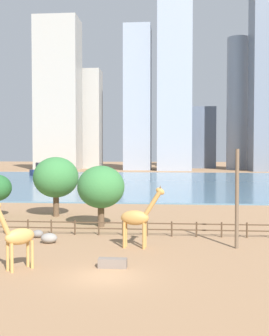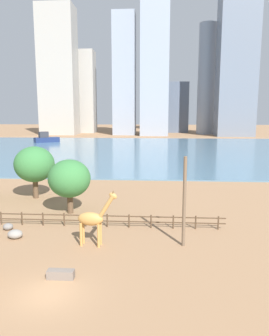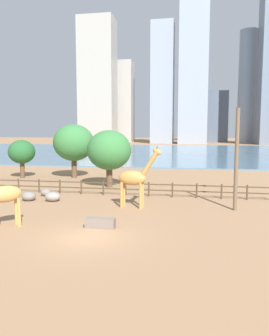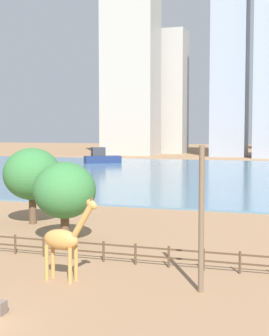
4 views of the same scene
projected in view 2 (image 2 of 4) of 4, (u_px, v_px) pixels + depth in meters
The scene contains 18 objects.
ground_plane at pixel (135, 149), 98.64m from camera, with size 400.00×400.00×0.00m, color #9E7551.
harbor_water at pixel (134, 150), 95.67m from camera, with size 180.00×86.00×0.20m, color slate.
giraffe_tall at pixel (93, 219), 26.88m from camera, with size 3.48×1.10×4.77m.
utility_pole at pixel (184, 202), 26.58m from camera, with size 0.28×0.28×7.49m, color brown.
boulder_near_fence at pixel (15, 234), 28.67m from camera, with size 1.31×1.07×0.80m, color gray.
boulder_small at pixel (8, 227), 30.78m from camera, with size 0.93×0.86×0.65m, color gray.
feeding_trough at pixel (61, 274), 21.77m from camera, with size 1.80×0.60×0.60m, color #72665B.
enclosure_fence at pixel (87, 219), 31.64m from camera, with size 26.12×0.14×1.30m.
tree_left_large at pixel (34, 164), 41.64m from camera, with size 5.06×5.06×6.69m.
tree_right_tall at pixel (69, 179), 35.39m from camera, with size 4.58×4.58×5.94m.
boat_sailboat at pixel (46, 139), 118.96m from camera, with size 8.94×7.76×3.86m.
skyline_tower_needle at pixel (58, 72), 159.32m from camera, with size 17.34×12.78×60.93m, color #ADA89E.
skyline_block_central at pixel (175, 108), 181.93m from camera, with size 13.47×14.33×26.99m, color slate.
skyline_tower_glass at pixel (155, 45), 148.90m from camera, with size 13.13×8.09×82.01m, color #939EAD.
skyline_block_left at pixel (86, 92), 175.88m from camera, with size 9.38×10.08×43.13m, color #ADA89E.
skyline_block_right at pixel (239, 12), 144.07m from camera, with size 16.86×13.19×108.90m, color slate.
skyline_tower_short at pixel (206, 80), 162.74m from camera, with size 8.61×8.61×53.64m, color #939EAD.
skyline_block_wide at pixel (124, 75), 158.32m from camera, with size 10.68×11.30×57.13m, color #939EAD.
Camera 2 is at (6.46, -17.98, 10.94)m, focal length 35.00 mm.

